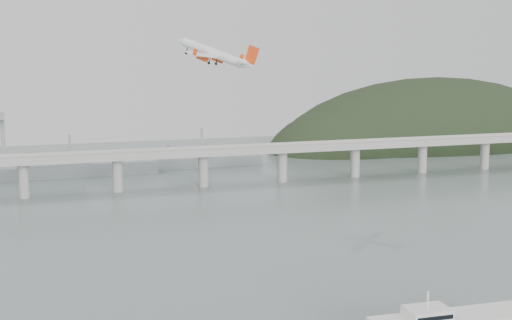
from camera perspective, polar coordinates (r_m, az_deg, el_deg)
name	(u,v)px	position (r m, az deg, el deg)	size (l,w,h in m)	color
ground	(317,300)	(214.57, 5.14, -11.53)	(900.00, 900.00, 0.00)	slate
bridge	(168,159)	(395.84, -7.37, 0.12)	(800.00, 22.00, 23.90)	#999996
headland	(447,165)	(641.28, 15.66, -0.42)	(365.00, 155.00, 156.00)	black
airliner	(215,54)	(281.45, -3.43, 8.81)	(30.96, 32.82, 15.32)	silver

